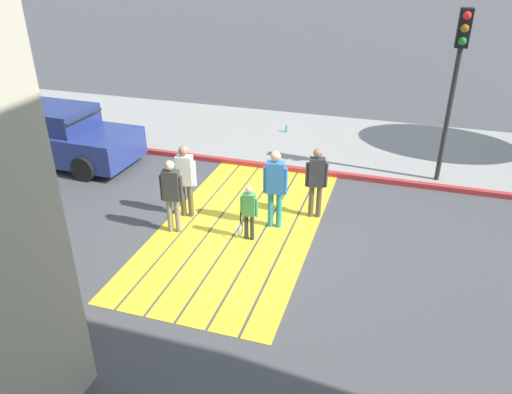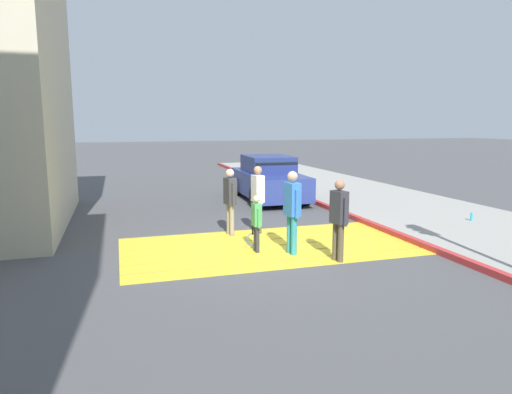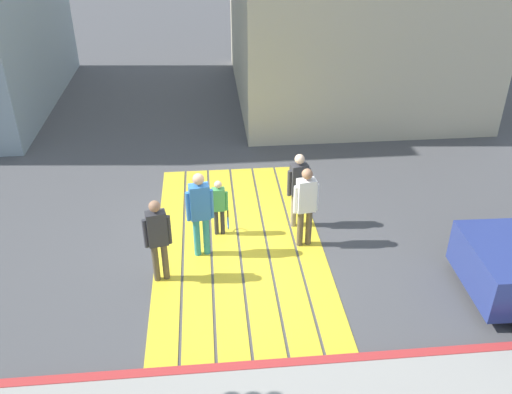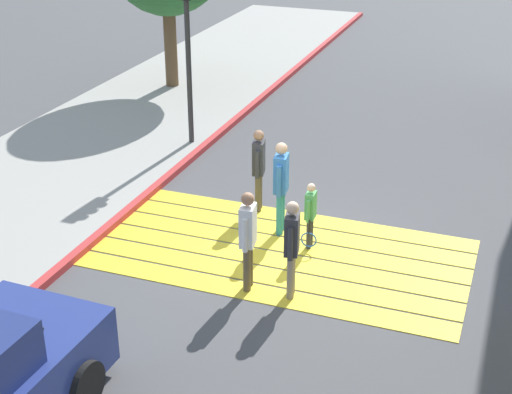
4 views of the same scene
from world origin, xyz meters
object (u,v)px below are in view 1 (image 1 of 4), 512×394
car_parked_near_curb (60,137)px  pedestrian_child_with_racket (249,210)px  pedestrian_teen_behind (275,184)px  pedestrian_adult_trailing (316,178)px  pedestrian_adult_side (172,192)px  traffic_light_corner (458,64)px  pedestrian_adult_lead (185,176)px  water_bottle (287,129)px

car_parked_near_curb → pedestrian_child_with_racket: size_ratio=3.55×
car_parked_near_curb → pedestrian_teen_behind: size_ratio=2.49×
pedestrian_adult_trailing → pedestrian_child_with_racket: 1.77m
pedestrian_adult_side → pedestrian_teen_behind: size_ratio=0.93×
car_parked_near_curb → traffic_light_corner: size_ratio=1.03×
traffic_light_corner → pedestrian_adult_side: bearing=-52.2°
pedestrian_adult_lead → pedestrian_adult_trailing: pedestrian_adult_lead is taller
pedestrian_teen_behind → pedestrian_child_with_racket: bearing=-29.0°
pedestrian_adult_lead → pedestrian_adult_trailing: 2.85m
water_bottle → pedestrian_child_with_racket: bearing=7.2°
pedestrian_adult_side → car_parked_near_curb: bearing=-118.7°
pedestrian_teen_behind → pedestrian_adult_side: bearing=-67.0°
water_bottle → pedestrian_child_with_racket: 6.39m
car_parked_near_curb → pedestrian_adult_lead: pedestrian_adult_lead is taller
pedestrian_adult_trailing → pedestrian_child_with_racket: (1.35, -1.10, -0.27)m
water_bottle → pedestrian_adult_side: pedestrian_adult_side is taller
car_parked_near_curb → traffic_light_corner: (-1.58, 10.03, 2.30)m
traffic_light_corner → pedestrian_teen_behind: 5.14m
traffic_light_corner → pedestrian_teen_behind: size_ratio=2.42×
pedestrian_adult_side → traffic_light_corner: bearing=127.8°
pedestrian_adult_trailing → pedestrian_teen_behind: bearing=-46.8°
pedestrian_adult_trailing → pedestrian_child_with_racket: size_ratio=1.34×
car_parked_near_curb → water_bottle: 6.77m
pedestrian_adult_side → pedestrian_adult_trailing: bearing=119.4°
pedestrian_adult_side → pedestrian_teen_behind: (-0.84, 1.97, 0.07)m
pedestrian_adult_lead → traffic_light_corner: bearing=122.6°
car_parked_near_curb → pedestrian_adult_trailing: size_ratio=2.66×
pedestrian_adult_side → pedestrian_teen_behind: pedestrian_teen_behind is taller
pedestrian_adult_lead → pedestrian_child_with_racket: (0.54, 1.63, -0.29)m
car_parked_near_curb → pedestrian_adult_lead: 5.03m
car_parked_near_curb → pedestrian_adult_trailing: bearing=82.0°
pedestrian_adult_trailing → pedestrian_adult_side: size_ratio=1.00×
pedestrian_child_with_racket → pedestrian_adult_trailing: bearing=140.8°
car_parked_near_curb → pedestrian_teen_behind: pedestrian_teen_behind is taller
traffic_light_corner → pedestrian_adult_side: size_ratio=2.59×
traffic_light_corner → pedestrian_adult_lead: 6.70m
traffic_light_corner → pedestrian_child_with_racket: traffic_light_corner is taller
pedestrian_teen_behind → car_parked_near_curb: bearing=-104.6°
pedestrian_adult_side → pedestrian_child_with_racket: (-0.17, 1.60, -0.27)m
traffic_light_corner → pedestrian_adult_trailing: bearing=-45.2°
water_bottle → pedestrian_teen_behind: size_ratio=0.13×
water_bottle → pedestrian_adult_side: (6.49, -0.80, 0.72)m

